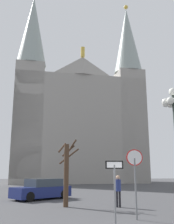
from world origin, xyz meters
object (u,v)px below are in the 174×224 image
(bare_tree, at_px, (67,172))
(pedestrian_walking, at_px, (118,188))
(one_way_arrow_sign, at_px, (115,184))
(stop_sign, at_px, (135,170))
(cathedral, at_px, (79,119))
(parked_car_near_navy, at_px, (42,189))

(bare_tree, relative_size, pedestrian_walking, 2.20)
(one_way_arrow_sign, bearing_deg, stop_sign, 53.61)
(one_way_arrow_sign, distance_m, bare_tree, 6.18)
(cathedral, xyz_separation_m, one_way_arrow_sign, (-0.76, -35.60, -9.50))
(one_way_arrow_sign, relative_size, pedestrian_walking, 1.36)
(cathedral, distance_m, parked_car_near_navy, 27.82)
(stop_sign, bearing_deg, pedestrian_walking, 89.41)
(parked_car_near_navy, xyz_separation_m, pedestrian_walking, (4.63, -4.61, 0.38))
(one_way_arrow_sign, bearing_deg, pedestrian_walking, 77.02)
(stop_sign, bearing_deg, one_way_arrow_sign, -126.39)
(stop_sign, distance_m, parked_car_near_navy, 9.70)
(cathedral, bearing_deg, pedestrian_walking, -89.04)
(bare_tree, relative_size, parked_car_near_navy, 0.87)
(cathedral, height_order, stop_sign, cathedral)
(cathedral, height_order, one_way_arrow_sign, cathedral)
(pedestrian_walking, bearing_deg, parked_car_near_navy, 135.09)
(pedestrian_walking, bearing_deg, stop_sign, -90.59)
(one_way_arrow_sign, xyz_separation_m, parked_car_near_navy, (-3.36, 10.11, -0.86))
(stop_sign, relative_size, one_way_arrow_sign, 1.24)
(cathedral, xyz_separation_m, bare_tree, (-2.43, -29.67, -9.08))
(one_way_arrow_sign, distance_m, parked_car_near_navy, 10.69)
(cathedral, height_order, parked_car_near_navy, cathedral)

